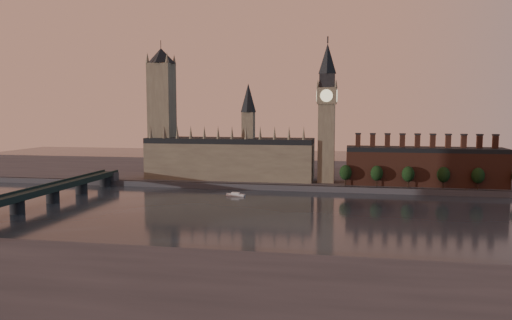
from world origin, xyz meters
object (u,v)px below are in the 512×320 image
at_px(victoria_tower, 162,108).
at_px(westminster_bridge, 33,196).
at_px(big_ben, 327,111).
at_px(river_boat, 236,195).

bearing_deg(victoria_tower, westminster_bridge, -106.56).
distance_m(big_ben, westminster_bridge, 205.83).
bearing_deg(river_boat, big_ben, 48.04).
bearing_deg(big_ben, westminster_bridge, -145.67).
bearing_deg(victoria_tower, big_ben, -2.20).
bearing_deg(big_ben, victoria_tower, 177.80).
bearing_deg(big_ben, river_boat, -139.71).
distance_m(victoria_tower, westminster_bridge, 133.21).
distance_m(victoria_tower, river_boat, 107.26).
relative_size(big_ben, river_boat, 8.20).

